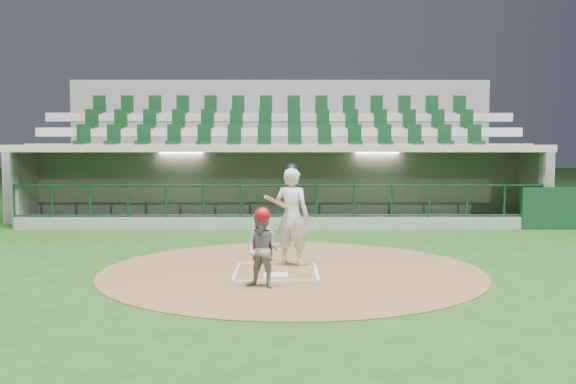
{
  "coord_description": "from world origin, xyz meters",
  "views": [
    {
      "loc": [
        0.14,
        -12.18,
        2.33
      ],
      "look_at": [
        0.24,
        2.6,
        1.3
      ],
      "focal_mm": 40.0,
      "sensor_mm": 36.0,
      "label": 1
    }
  ],
  "objects": [
    {
      "name": "ground",
      "position": [
        0.0,
        0.0,
        0.0
      ],
      "size": [
        120.0,
        120.0,
        0.0
      ],
      "primitive_type": "plane",
      "color": "#194313",
      "rests_on": "ground"
    },
    {
      "name": "home_plate",
      "position": [
        0.0,
        -0.7,
        0.02
      ],
      "size": [
        0.43,
        0.43,
        0.02
      ],
      "primitive_type": "cube",
      "color": "white",
      "rests_on": "dirt_circle"
    },
    {
      "name": "dirt_circle",
      "position": [
        0.3,
        -0.2,
        0.01
      ],
      "size": [
        7.2,
        7.2,
        0.01
      ],
      "primitive_type": "cylinder",
      "color": "brown",
      "rests_on": "ground"
    },
    {
      "name": "catcher",
      "position": [
        -0.21,
        -1.68,
        0.67
      ],
      "size": [
        0.75,
        0.68,
        1.34
      ],
      "color": "gray",
      "rests_on": "dirt_circle"
    },
    {
      "name": "dugout_structure",
      "position": [
        0.08,
        7.82,
        0.96
      ],
      "size": [
        16.4,
        3.7,
        3.0
      ],
      "color": "slate",
      "rests_on": "ground"
    },
    {
      "name": "seating_deck",
      "position": [
        0.0,
        10.91,
        1.42
      ],
      "size": [
        17.0,
        6.72,
        5.15
      ],
      "color": "slate",
      "rests_on": "ground"
    },
    {
      "name": "batter_box_chalk",
      "position": [
        0.0,
        -0.3,
        0.02
      ],
      "size": [
        1.55,
        1.8,
        0.01
      ],
      "color": "silver",
      "rests_on": "ground"
    },
    {
      "name": "batter",
      "position": [
        0.3,
        0.36,
        1.01
      ],
      "size": [
        0.95,
        1.0,
        2.01
      ],
      "color": "silver",
      "rests_on": "dirt_circle"
    }
  ]
}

